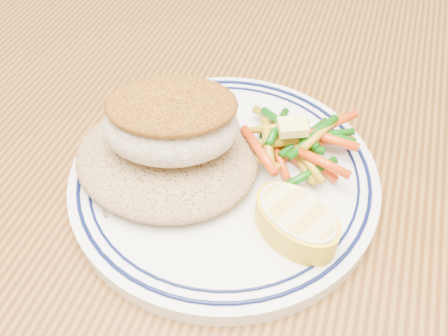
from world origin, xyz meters
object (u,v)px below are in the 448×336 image
dining_table (205,257)px  lemon_wedge (296,221)px  rice_pilaf (167,155)px  vegetable_pile (295,142)px  fish_fillet (171,121)px  plate (224,177)px

dining_table → lemon_wedge: bearing=-16.7°
rice_pilaf → vegetable_pile: bearing=26.6°
fish_fillet → vegetable_pile: 0.11m
fish_fillet → rice_pilaf: bearing=-144.3°
dining_table → fish_fillet: fish_fillet is taller
vegetable_pile → lemon_wedge: size_ratio=1.28×
plate → fish_fillet: (-0.04, -0.01, 0.05)m
dining_table → rice_pilaf: 0.13m
dining_table → rice_pilaf: rice_pilaf is taller
plate → rice_pilaf: 0.05m
plate → rice_pilaf: size_ratio=1.68×
fish_fillet → lemon_wedge: fish_fillet is taller
vegetable_pile → fish_fillet: bearing=-154.0°
rice_pilaf → plate: bearing=11.0°
dining_table → fish_fillet: size_ratio=12.11×
rice_pilaf → fish_fillet: fish_fillet is taller
rice_pilaf → lemon_wedge: (0.11, -0.03, 0.00)m
lemon_wedge → plate: bearing=148.8°
fish_fillet → vegetable_pile: (0.09, 0.04, -0.04)m
fish_fillet → lemon_wedge: (0.11, -0.04, -0.03)m
rice_pilaf → lemon_wedge: rice_pilaf is taller
plate → fish_fillet: 0.07m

